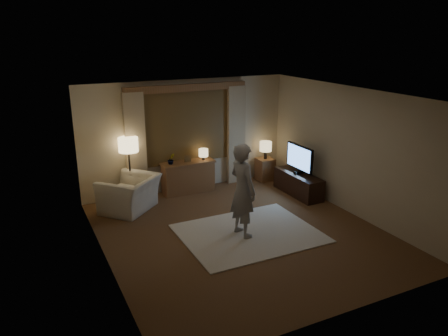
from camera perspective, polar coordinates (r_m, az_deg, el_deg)
room at (r=8.26m, az=0.81°, el=1.23°), size 5.04×5.54×2.64m
rug at (r=8.31m, az=3.28°, el=-8.50°), size 2.50×2.00×0.02m
sideboard at (r=10.26m, az=-4.71°, el=-1.27°), size 1.20×0.40×0.70m
picture_frame at (r=10.12m, az=-4.77°, el=1.14°), size 0.16×0.02×0.20m
plant at (r=9.98m, az=-6.92°, el=1.12°), size 0.16×0.13×0.30m
table_lamp_sideboard at (r=10.24m, az=-2.70°, el=1.95°), size 0.22×0.22×0.30m
floor_lamp at (r=9.62m, az=-12.37°, el=2.54°), size 0.43×0.43×1.46m
armchair at (r=9.40m, az=-12.20°, el=-3.34°), size 1.49×1.48×0.73m
side_table at (r=11.12m, az=5.38°, el=-0.16°), size 0.40×0.40×0.56m
table_lamp_side at (r=10.95m, az=5.46°, el=2.77°), size 0.30×0.30×0.44m
tv_stand at (r=10.27m, az=9.67°, el=-2.05°), size 0.45×1.40×0.50m
tv at (r=10.08m, az=9.85°, el=1.27°), size 0.23×0.93×0.67m
person at (r=7.90m, az=2.46°, el=-2.92°), size 0.50×0.69×1.75m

